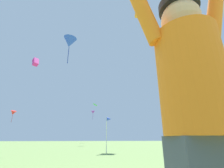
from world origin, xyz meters
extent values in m
cylinder|color=orange|center=(-0.14, -0.22, 1.10)|extent=(0.34, 0.34, 0.56)
sphere|color=tan|center=(-0.14, -0.22, 1.49)|extent=(0.23, 0.23, 0.23)
cylinder|color=black|center=(-0.14, -0.22, 1.59)|extent=(0.24, 0.24, 0.05)
cylinder|color=orange|center=(0.12, -0.23, 1.61)|extent=(0.28, 0.09, 0.62)
pyramid|color=green|center=(0.57, 20.93, 5.32)|extent=(0.80, 0.87, 0.46)
cube|color=orange|center=(6.32, 17.36, 18.80)|extent=(1.11, 0.89, 1.25)
cone|color=blue|center=(-2.33, 10.59, 8.31)|extent=(1.49, 1.47, 0.98)
cylinder|color=#203595|center=(-2.33, 10.59, 7.14)|extent=(0.05, 0.05, 1.52)
cube|color=#DB2393|center=(-8.65, 22.10, 11.80)|extent=(1.20, 1.30, 1.34)
cone|color=purple|center=(0.81, 33.54, 6.24)|extent=(1.18, 1.28, 0.88)
cylinder|color=#602387|center=(0.81, 33.54, 5.30)|extent=(0.04, 0.04, 1.22)
cone|color=red|center=(-11.29, 24.42, 4.41)|extent=(1.03, 1.00, 0.93)
cylinder|color=maroon|center=(-11.29, 24.42, 3.56)|extent=(0.03, 0.03, 1.10)
cylinder|color=silver|center=(0.60, 8.86, 1.04)|extent=(0.04, 0.04, 2.08)
cone|color=blue|center=(0.74, 8.86, 1.96)|extent=(0.28, 0.24, 0.24)
camera|label=1|loc=(-0.68, -0.92, 0.81)|focal=25.23mm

